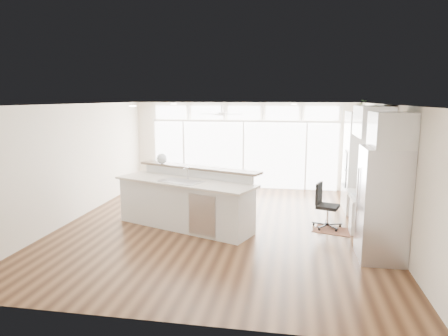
# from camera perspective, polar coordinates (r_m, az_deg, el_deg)

# --- Properties ---
(floor) EXTENTS (7.00, 8.00, 0.02)m
(floor) POSITION_cam_1_polar(r_m,az_deg,el_deg) (9.09, -0.35, -8.26)
(floor) COLOR #3C2212
(floor) RESTS_ON ground
(ceiling) EXTENTS (7.00, 8.00, 0.02)m
(ceiling) POSITION_cam_1_polar(r_m,az_deg,el_deg) (8.63, -0.37, 9.09)
(ceiling) COLOR white
(ceiling) RESTS_ON wall_back
(wall_back) EXTENTS (7.00, 0.04, 2.70)m
(wall_back) POSITION_cam_1_polar(r_m,az_deg,el_deg) (12.67, 2.85, 3.25)
(wall_back) COLOR silver
(wall_back) RESTS_ON floor
(wall_front) EXTENTS (7.00, 0.04, 2.70)m
(wall_front) POSITION_cam_1_polar(r_m,az_deg,el_deg) (4.97, -8.60, -7.50)
(wall_front) COLOR silver
(wall_front) RESTS_ON floor
(wall_left) EXTENTS (0.04, 8.00, 2.70)m
(wall_left) POSITION_cam_1_polar(r_m,az_deg,el_deg) (9.98, -20.55, 0.79)
(wall_left) COLOR silver
(wall_left) RESTS_ON floor
(wall_right) EXTENTS (0.04, 8.00, 2.70)m
(wall_right) POSITION_cam_1_polar(r_m,az_deg,el_deg) (8.84, 22.57, -0.45)
(wall_right) COLOR silver
(wall_right) RESTS_ON floor
(glass_wall) EXTENTS (5.80, 0.06, 2.08)m
(glass_wall) POSITION_cam_1_polar(r_m,az_deg,el_deg) (12.65, 2.80, 1.87)
(glass_wall) COLOR white
(glass_wall) RESTS_ON wall_back
(transom_row) EXTENTS (5.90, 0.06, 0.40)m
(transom_row) POSITION_cam_1_polar(r_m,az_deg,el_deg) (12.53, 2.85, 7.90)
(transom_row) COLOR white
(transom_row) RESTS_ON wall_back
(desk_window) EXTENTS (0.04, 0.85, 0.85)m
(desk_window) POSITION_cam_1_polar(r_m,az_deg,el_deg) (9.09, 22.00, 1.13)
(desk_window) COLOR white
(desk_window) RESTS_ON wall_right
(ceiling_fan) EXTENTS (1.16, 1.16, 0.32)m
(ceiling_fan) POSITION_cam_1_polar(r_m,az_deg,el_deg) (11.48, -0.35, 8.22)
(ceiling_fan) COLOR white
(ceiling_fan) RESTS_ON ceiling
(recessed_lights) EXTENTS (3.40, 3.00, 0.02)m
(recessed_lights) POSITION_cam_1_polar(r_m,az_deg,el_deg) (8.83, -0.13, 8.98)
(recessed_lights) COLOR white
(recessed_lights) RESTS_ON ceiling
(oven_cabinet) EXTENTS (0.64, 1.20, 2.50)m
(oven_cabinet) POSITION_cam_1_polar(r_m,az_deg,el_deg) (10.54, 18.68, 0.81)
(oven_cabinet) COLOR silver
(oven_cabinet) RESTS_ON floor
(desk_nook) EXTENTS (0.72, 1.30, 0.76)m
(desk_nook) POSITION_cam_1_polar(r_m,az_deg,el_deg) (9.27, 19.52, -5.96)
(desk_nook) COLOR silver
(desk_nook) RESTS_ON floor
(upper_cabinets) EXTENTS (0.64, 1.30, 0.64)m
(upper_cabinets) POSITION_cam_1_polar(r_m,az_deg,el_deg) (8.96, 20.51, 6.26)
(upper_cabinets) COLOR silver
(upper_cabinets) RESTS_ON wall_right
(refrigerator) EXTENTS (0.76, 0.90, 2.00)m
(refrigerator) POSITION_cam_1_polar(r_m,az_deg,el_deg) (7.54, 21.70, -4.82)
(refrigerator) COLOR silver
(refrigerator) RESTS_ON floor
(fridge_cabinet) EXTENTS (0.64, 0.90, 0.60)m
(fridge_cabinet) POSITION_cam_1_polar(r_m,az_deg,el_deg) (7.35, 22.81, 5.04)
(fridge_cabinet) COLOR silver
(fridge_cabinet) RESTS_ON wall_right
(framed_photos) EXTENTS (0.06, 0.22, 0.80)m
(framed_photos) POSITION_cam_1_polar(r_m,az_deg,el_deg) (9.72, 21.19, 0.82)
(framed_photos) COLOR black
(framed_photos) RESTS_ON wall_right
(kitchen_island) EXTENTS (3.47, 2.32, 1.29)m
(kitchen_island) POSITION_cam_1_polar(r_m,az_deg,el_deg) (8.84, -5.65, -4.40)
(kitchen_island) COLOR silver
(kitchen_island) RESTS_ON floor
(rug) EXTENTS (0.94, 0.79, 0.01)m
(rug) POSITION_cam_1_polar(r_m,az_deg,el_deg) (9.05, 15.36, -8.59)
(rug) COLOR #3D1D13
(rug) RESTS_ON floor
(office_chair) EXTENTS (0.64, 0.62, 0.99)m
(office_chair) POSITION_cam_1_polar(r_m,az_deg,el_deg) (9.07, 14.62, -5.30)
(office_chair) COLOR black
(office_chair) RESTS_ON floor
(fishbowl) EXTENTS (0.34, 0.34, 0.25)m
(fishbowl) POSITION_cam_1_polar(r_m,az_deg,el_deg) (9.57, -8.87, 1.34)
(fishbowl) COLOR silver
(fishbowl) RESTS_ON kitchen_island
(monitor) EXTENTS (0.08, 0.46, 0.38)m
(monitor) POSITION_cam_1_polar(r_m,az_deg,el_deg) (9.12, 19.24, -2.51)
(monitor) COLOR black
(monitor) RESTS_ON desk_nook
(keyboard) EXTENTS (0.14, 0.30, 0.01)m
(keyboard) POSITION_cam_1_polar(r_m,az_deg,el_deg) (9.13, 18.12, -3.60)
(keyboard) COLOR silver
(keyboard) RESTS_ON desk_nook
(potted_plant) EXTENTS (0.30, 0.32, 0.23)m
(potted_plant) POSITION_cam_1_polar(r_m,az_deg,el_deg) (10.43, 19.10, 8.22)
(potted_plant) COLOR #36622A
(potted_plant) RESTS_ON oven_cabinet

